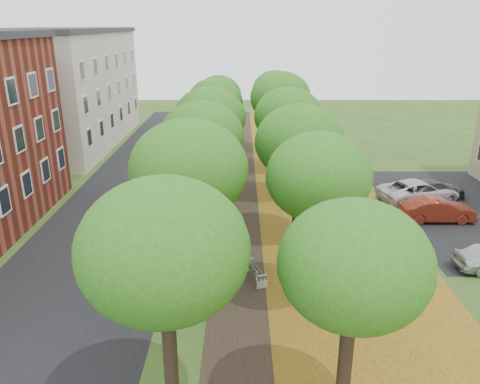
{
  "coord_description": "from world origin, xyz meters",
  "views": [
    {
      "loc": [
        -0.26,
        -10.51,
        10.73
      ],
      "look_at": [
        -0.33,
        12.33,
        2.5
      ],
      "focal_mm": 35.0,
      "sensor_mm": 36.0,
      "label": 1
    }
  ],
  "objects_px": {
    "car_red": "(437,210)",
    "car_grey": "(431,190)",
    "bench": "(254,271)",
    "car_white": "(419,191)"
  },
  "relations": [
    {
      "from": "car_grey",
      "to": "car_white",
      "type": "xyz_separation_m",
      "value": [
        -0.93,
        -0.29,
        0.04
      ]
    },
    {
      "from": "car_white",
      "to": "car_red",
      "type": "bearing_deg",
      "value": 163.36
    },
    {
      "from": "bench",
      "to": "car_grey",
      "type": "height_order",
      "value": "car_grey"
    },
    {
      "from": "bench",
      "to": "car_red",
      "type": "relative_size",
      "value": 0.43
    },
    {
      "from": "bench",
      "to": "car_grey",
      "type": "xyz_separation_m",
      "value": [
        11.62,
        9.94,
        0.26
      ]
    },
    {
      "from": "car_red",
      "to": "car_grey",
      "type": "relative_size",
      "value": 0.87
    },
    {
      "from": "car_grey",
      "to": "car_white",
      "type": "height_order",
      "value": "car_white"
    },
    {
      "from": "car_grey",
      "to": "car_white",
      "type": "relative_size",
      "value": 0.91
    },
    {
      "from": "car_white",
      "to": "bench",
      "type": "bearing_deg",
      "value": 115.47
    },
    {
      "from": "car_grey",
      "to": "car_red",
      "type": "bearing_deg",
      "value": 140.93
    }
  ]
}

